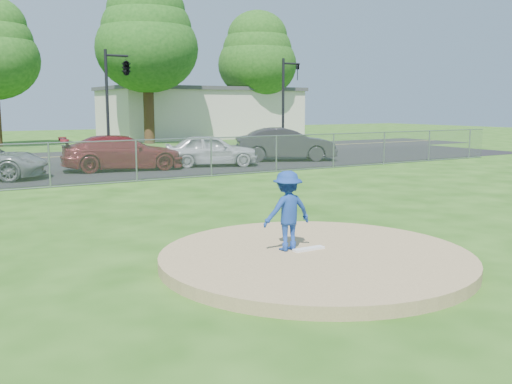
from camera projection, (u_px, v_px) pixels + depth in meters
ground at (128, 191)px, 18.35m from camera, size 120.00×120.00×0.00m
pitchers_mound at (315, 258)px, 9.87m from camera, size 5.40×5.40×0.20m
pitching_rubber at (309, 249)px, 10.02m from camera, size 0.60×0.15×0.04m
chain_link_fence at (109, 163)px, 19.94m from camera, size 40.00×0.06×1.50m
parking_lot at (78, 171)px, 23.86m from camera, size 50.00×8.00×0.01m
street at (42, 158)px, 30.21m from camera, size 60.00×7.00×0.01m
commercial_building at (201, 112)px, 49.91m from camera, size 16.40×9.40×4.30m
tree_right at (147, 36)px, 40.44m from camera, size 7.28×7.28×11.63m
tree_far_right at (257, 55)px, 48.68m from camera, size 6.72×6.72×10.74m
traffic_signal_center at (124, 69)px, 29.85m from camera, size 1.42×2.48×5.60m
traffic_signal_right at (286, 95)px, 35.28m from camera, size 1.28×0.20×5.60m
pitcher at (287, 211)px, 9.93m from camera, size 0.92×0.55×1.40m
parked_car_darkred at (123, 153)px, 24.19m from camera, size 5.36×2.89×1.48m
parked_car_pearl at (211, 150)px, 25.84m from camera, size 4.55×3.09×1.44m
parked_car_charcoal at (285, 144)px, 28.40m from camera, size 5.20×3.63×1.63m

